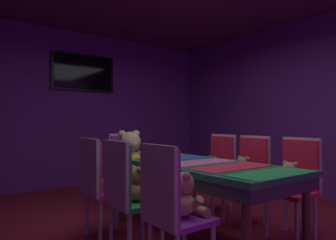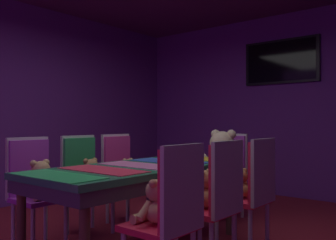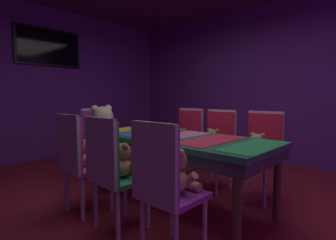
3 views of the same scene
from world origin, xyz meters
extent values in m
plane|color=maroon|center=(0.00, 0.00, 0.00)|extent=(7.90, 7.90, 0.00)
cube|color=#59267F|center=(0.00, 3.20, 1.40)|extent=(5.20, 0.12, 2.80)
cube|color=#59267F|center=(2.60, 0.00, 1.40)|extent=(0.12, 6.40, 2.80)
cube|color=#26724C|center=(0.00, 0.00, 0.71)|extent=(0.90, 2.00, 0.05)
cube|color=#33333F|center=(0.00, 0.00, 0.64)|extent=(0.88, 1.96, 0.10)
cylinder|color=#4C3826|center=(0.38, 0.90, 0.34)|extent=(0.07, 0.07, 0.69)
cylinder|color=#4C3826|center=(0.38, -0.90, 0.34)|extent=(0.07, 0.07, 0.69)
cylinder|color=#4C3826|center=(-0.38, 0.90, 0.34)|extent=(0.07, 0.07, 0.69)
cylinder|color=#4C3826|center=(-0.38, -0.90, 0.34)|extent=(0.07, 0.07, 0.69)
cube|color=green|center=(0.00, -0.85, 0.74)|extent=(0.77, 0.32, 0.01)
cube|color=#E52D4C|center=(0.00, -0.42, 0.74)|extent=(0.77, 0.32, 0.01)
cube|color=pink|center=(0.00, 0.00, 0.74)|extent=(0.77, 0.32, 0.01)
cube|color=blue|center=(0.00, 0.42, 0.74)|extent=(0.77, 0.32, 0.01)
cube|color=yellow|center=(0.00, 0.85, 0.74)|extent=(0.77, 0.32, 0.01)
cube|color=purple|center=(-0.68, -0.56, 0.44)|extent=(0.40, 0.40, 0.04)
cube|color=purple|center=(-0.86, -0.56, 0.71)|extent=(0.05, 0.38, 0.50)
cube|color=#B2B2B7|center=(-0.88, -0.56, 0.71)|extent=(0.03, 0.41, 0.55)
cylinder|color=#B2B2B7|center=(-0.52, -0.40, 0.21)|extent=(0.04, 0.04, 0.42)
ellipsoid|color=tan|center=(-0.68, -0.56, 0.55)|extent=(0.21, 0.21, 0.16)
sphere|color=tan|center=(-0.66, -0.56, 0.70)|extent=(0.16, 0.16, 0.16)
sphere|color=tan|center=(-0.61, -0.56, 0.69)|extent=(0.06, 0.06, 0.06)
sphere|color=tan|center=(-0.68, -0.50, 0.76)|extent=(0.06, 0.06, 0.06)
sphere|color=tan|center=(-0.68, -0.62, 0.76)|extent=(0.06, 0.06, 0.06)
cylinder|color=tan|center=(-0.64, -0.46, 0.57)|extent=(0.06, 0.15, 0.14)
cylinder|color=tan|center=(-0.64, -0.66, 0.57)|extent=(0.06, 0.15, 0.14)
cylinder|color=tan|center=(-0.55, -0.50, 0.50)|extent=(0.07, 0.15, 0.07)
cylinder|color=tan|center=(-0.55, -0.61, 0.50)|extent=(0.07, 0.15, 0.07)
cube|color=#268C4C|center=(-0.71, 0.02, 0.44)|extent=(0.40, 0.40, 0.04)
cube|color=#268C4C|center=(-0.89, 0.02, 0.71)|extent=(0.05, 0.38, 0.50)
cube|color=#B2B2B7|center=(-0.91, 0.02, 0.71)|extent=(0.03, 0.41, 0.55)
cylinder|color=#B2B2B7|center=(-0.55, 0.18, 0.21)|extent=(0.04, 0.04, 0.42)
cylinder|color=#B2B2B7|center=(-0.55, -0.14, 0.21)|extent=(0.04, 0.04, 0.42)
cylinder|color=#B2B2B7|center=(-0.87, 0.18, 0.21)|extent=(0.04, 0.04, 0.42)
cylinder|color=#B2B2B7|center=(-0.87, -0.14, 0.21)|extent=(0.04, 0.04, 0.42)
ellipsoid|color=#9E7247|center=(-0.71, 0.02, 0.54)|extent=(0.19, 0.19, 0.15)
sphere|color=#9E7247|center=(-0.69, 0.02, 0.68)|extent=(0.15, 0.15, 0.15)
sphere|color=tan|center=(-0.64, 0.02, 0.67)|extent=(0.06, 0.06, 0.06)
sphere|color=#9E7247|center=(-0.71, 0.08, 0.73)|extent=(0.06, 0.06, 0.06)
sphere|color=#9E7247|center=(-0.71, -0.03, 0.73)|extent=(0.06, 0.06, 0.06)
cylinder|color=#9E7247|center=(-0.67, 0.12, 0.56)|extent=(0.05, 0.13, 0.12)
cylinder|color=#9E7247|center=(-0.67, -0.07, 0.56)|extent=(0.05, 0.13, 0.12)
cylinder|color=#9E7247|center=(-0.59, 0.07, 0.49)|extent=(0.06, 0.14, 0.06)
cylinder|color=#9E7247|center=(-0.59, -0.03, 0.49)|extent=(0.06, 0.14, 0.06)
cube|color=#CC338C|center=(-0.72, 0.56, 0.44)|extent=(0.40, 0.40, 0.04)
cube|color=#CC338C|center=(-0.90, 0.56, 0.71)|extent=(0.05, 0.38, 0.50)
cube|color=#B2B2B7|center=(-0.92, 0.56, 0.71)|extent=(0.03, 0.41, 0.55)
cylinder|color=#B2B2B7|center=(-0.56, 0.72, 0.21)|extent=(0.04, 0.04, 0.42)
cylinder|color=#B2B2B7|center=(-0.56, 0.40, 0.21)|extent=(0.04, 0.04, 0.42)
cylinder|color=#B2B2B7|center=(-0.88, 0.72, 0.21)|extent=(0.04, 0.04, 0.42)
cylinder|color=#B2B2B7|center=(-0.88, 0.40, 0.21)|extent=(0.04, 0.04, 0.42)
ellipsoid|color=tan|center=(-0.72, 0.56, 0.53)|extent=(0.16, 0.16, 0.13)
sphere|color=tan|center=(-0.70, 0.56, 0.65)|extent=(0.13, 0.13, 0.13)
sphere|color=tan|center=(-0.66, 0.56, 0.64)|extent=(0.05, 0.05, 0.05)
sphere|color=tan|center=(-0.72, 0.61, 0.70)|extent=(0.05, 0.05, 0.05)
sphere|color=tan|center=(-0.72, 0.51, 0.70)|extent=(0.05, 0.05, 0.05)
cylinder|color=tan|center=(-0.68, 0.64, 0.54)|extent=(0.05, 0.12, 0.11)
cylinder|color=tan|center=(-0.68, 0.48, 0.54)|extent=(0.05, 0.12, 0.11)
cylinder|color=tan|center=(-0.61, 0.60, 0.49)|extent=(0.06, 0.12, 0.06)
cylinder|color=tan|center=(-0.61, 0.52, 0.49)|extent=(0.06, 0.12, 0.06)
cube|color=red|center=(0.70, -0.55, 0.44)|extent=(0.40, 0.40, 0.04)
cube|color=red|center=(0.88, -0.55, 0.71)|extent=(0.05, 0.38, 0.50)
cube|color=#B2B2B7|center=(0.91, -0.55, 0.71)|extent=(0.03, 0.41, 0.55)
cylinder|color=#B2B2B7|center=(0.86, -0.39, 0.21)|extent=(0.04, 0.04, 0.42)
cylinder|color=#B2B2B7|center=(0.86, -0.71, 0.21)|extent=(0.04, 0.04, 0.42)
cylinder|color=#B2B2B7|center=(0.54, -0.39, 0.21)|extent=(0.04, 0.04, 0.42)
cylinder|color=#B2B2B7|center=(0.54, -0.71, 0.21)|extent=(0.04, 0.04, 0.42)
ellipsoid|color=tan|center=(0.70, -0.55, 0.54)|extent=(0.18, 0.18, 0.15)
sphere|color=tan|center=(0.69, -0.55, 0.67)|extent=(0.15, 0.15, 0.15)
sphere|color=tan|center=(0.64, -0.55, 0.66)|extent=(0.06, 0.06, 0.06)
sphere|color=tan|center=(0.70, -0.61, 0.73)|extent=(0.06, 0.06, 0.06)
sphere|color=tan|center=(0.70, -0.50, 0.73)|extent=(0.06, 0.06, 0.06)
cylinder|color=tan|center=(0.67, -0.65, 0.56)|extent=(0.05, 0.13, 0.12)
cylinder|color=tan|center=(0.67, -0.46, 0.56)|extent=(0.05, 0.13, 0.12)
cylinder|color=tan|center=(0.58, -0.60, 0.49)|extent=(0.06, 0.14, 0.06)
cylinder|color=tan|center=(0.58, -0.51, 0.49)|extent=(0.06, 0.14, 0.06)
cube|color=red|center=(0.69, 0.01, 0.44)|extent=(0.40, 0.40, 0.04)
cube|color=red|center=(0.87, 0.01, 0.71)|extent=(0.05, 0.38, 0.50)
cube|color=#B2B2B7|center=(0.89, 0.01, 0.71)|extent=(0.03, 0.41, 0.55)
cylinder|color=#B2B2B7|center=(0.85, 0.17, 0.21)|extent=(0.04, 0.04, 0.42)
cylinder|color=#B2B2B7|center=(0.85, -0.15, 0.21)|extent=(0.04, 0.04, 0.42)
cylinder|color=#B2B2B7|center=(0.53, 0.17, 0.21)|extent=(0.04, 0.04, 0.42)
cylinder|color=#B2B2B7|center=(0.53, -0.15, 0.21)|extent=(0.04, 0.04, 0.42)
ellipsoid|color=#9E7247|center=(0.69, 0.01, 0.54)|extent=(0.19, 0.19, 0.15)
sphere|color=#9E7247|center=(0.67, 0.01, 0.68)|extent=(0.15, 0.15, 0.15)
sphere|color=tan|center=(0.62, 0.01, 0.67)|extent=(0.06, 0.06, 0.06)
sphere|color=#9E7247|center=(0.69, -0.04, 0.73)|extent=(0.06, 0.06, 0.06)
sphere|color=#9E7247|center=(0.69, 0.07, 0.73)|extent=(0.06, 0.06, 0.06)
cylinder|color=#9E7247|center=(0.65, -0.08, 0.56)|extent=(0.05, 0.13, 0.12)
cylinder|color=#9E7247|center=(0.65, 0.11, 0.56)|extent=(0.05, 0.13, 0.12)
cylinder|color=#9E7247|center=(0.56, -0.04, 0.49)|extent=(0.06, 0.14, 0.06)
cylinder|color=#9E7247|center=(0.56, 0.06, 0.49)|extent=(0.06, 0.14, 0.06)
cube|color=red|center=(0.72, 0.54, 0.44)|extent=(0.40, 0.40, 0.04)
cube|color=red|center=(0.90, 0.54, 0.71)|extent=(0.05, 0.38, 0.50)
cube|color=#B2B2B7|center=(0.92, 0.54, 0.71)|extent=(0.03, 0.41, 0.55)
cylinder|color=#B2B2B7|center=(0.88, 0.70, 0.21)|extent=(0.04, 0.04, 0.42)
cylinder|color=#B2B2B7|center=(0.88, 0.38, 0.21)|extent=(0.04, 0.04, 0.42)
cylinder|color=#B2B2B7|center=(0.56, 0.70, 0.21)|extent=(0.04, 0.04, 0.42)
cylinder|color=#B2B2B7|center=(0.56, 0.38, 0.21)|extent=(0.04, 0.04, 0.42)
ellipsoid|color=olive|center=(0.72, 0.54, 0.53)|extent=(0.16, 0.16, 0.13)
sphere|color=olive|center=(0.70, 0.54, 0.65)|extent=(0.13, 0.13, 0.13)
sphere|color=#AE7747|center=(0.66, 0.54, 0.64)|extent=(0.05, 0.05, 0.05)
sphere|color=olive|center=(0.72, 0.49, 0.69)|extent=(0.05, 0.05, 0.05)
sphere|color=olive|center=(0.72, 0.59, 0.69)|extent=(0.05, 0.05, 0.05)
cylinder|color=olive|center=(0.68, 0.46, 0.54)|extent=(0.04, 0.11, 0.11)
cylinder|color=olive|center=(0.68, 0.62, 0.54)|extent=(0.04, 0.11, 0.11)
cylinder|color=olive|center=(0.61, 0.50, 0.49)|extent=(0.05, 0.12, 0.05)
cylinder|color=olive|center=(0.61, 0.58, 0.49)|extent=(0.05, 0.12, 0.05)
cube|color=purple|center=(0.00, 1.42, 0.44)|extent=(0.40, 0.40, 0.04)
cube|color=purple|center=(0.00, 1.60, 0.71)|extent=(0.38, 0.05, 0.50)
cube|color=#B2B2B7|center=(0.00, 1.62, 0.71)|extent=(0.41, 0.03, 0.55)
cylinder|color=#B2B2B7|center=(0.16, 1.58, 0.21)|extent=(0.04, 0.04, 0.42)
cylinder|color=#B2B2B7|center=(0.16, 1.26, 0.21)|extent=(0.04, 0.04, 0.42)
cylinder|color=#B2B2B7|center=(-0.16, 1.58, 0.21)|extent=(0.04, 0.04, 0.42)
cylinder|color=#B2B2B7|center=(-0.16, 1.26, 0.21)|extent=(0.04, 0.04, 0.42)
ellipsoid|color=beige|center=(0.00, 1.42, 0.62)|extent=(0.36, 0.36, 0.29)
sphere|color=beige|center=(0.00, 1.39, 0.88)|extent=(0.29, 0.29, 0.29)
sphere|color=#FDDCAD|center=(0.00, 1.29, 0.85)|extent=(0.11, 0.11, 0.11)
sphere|color=beige|center=(0.11, 1.42, 0.98)|extent=(0.11, 0.11, 0.11)
sphere|color=beige|center=(-0.11, 1.42, 0.98)|extent=(0.11, 0.11, 0.11)
cylinder|color=beige|center=(0.18, 1.35, 0.65)|extent=(0.25, 0.10, 0.24)
cylinder|color=beige|center=(-0.18, 1.35, 0.65)|extent=(0.25, 0.10, 0.24)
cylinder|color=beige|center=(0.09, 1.19, 0.52)|extent=(0.27, 0.12, 0.12)
cylinder|color=beige|center=(-0.09, 1.19, 0.52)|extent=(0.27, 0.12, 0.12)
cube|color=black|center=(0.00, 3.11, 2.05)|extent=(1.16, 0.05, 0.67)
cube|color=black|center=(0.00, 3.08, 2.05)|extent=(1.06, 0.01, 0.60)
camera|label=1|loc=(-2.06, -2.28, 1.13)|focal=32.87mm
camera|label=2|loc=(2.30, -2.40, 1.12)|focal=40.20mm
camera|label=3|loc=(-2.03, -1.77, 1.14)|focal=27.81mm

